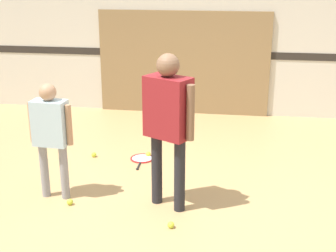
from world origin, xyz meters
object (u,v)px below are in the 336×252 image
(tennis_ball_near_instructor, at_px, (171,225))
(tennis_ball_stray_left, at_px, (70,202))
(person_student_left, at_px, (51,129))
(person_instructor, at_px, (168,115))
(racket_spare_on_floor, at_px, (142,159))
(tennis_ball_by_spare_racket, at_px, (148,154))
(tennis_ball_stray_right, at_px, (94,155))

(tennis_ball_near_instructor, relative_size, tennis_ball_stray_left, 1.00)
(tennis_ball_near_instructor, bearing_deg, person_student_left, 161.12)
(person_instructor, height_order, tennis_ball_stray_left, person_instructor)
(racket_spare_on_floor, bearing_deg, person_instructor, 22.23)
(person_instructor, relative_size, tennis_ball_by_spare_racket, 24.49)
(tennis_ball_stray_left, bearing_deg, person_student_left, 143.77)
(racket_spare_on_floor, relative_size, tennis_ball_near_instructor, 7.98)
(person_instructor, xyz_separation_m, tennis_ball_stray_right, (-1.18, 1.19, -0.97))
(person_instructor, relative_size, tennis_ball_near_instructor, 24.49)
(tennis_ball_near_instructor, relative_size, tennis_ball_by_spare_racket, 1.00)
(person_instructor, distance_m, person_student_left, 1.26)
(person_student_left, xyz_separation_m, tennis_ball_near_instructor, (1.34, -0.46, -0.75))
(tennis_ball_by_spare_racket, height_order, tennis_ball_stray_right, same)
(tennis_ball_stray_left, distance_m, tennis_ball_stray_right, 1.33)
(person_instructor, bearing_deg, tennis_ball_stray_left, -144.27)
(tennis_ball_by_spare_racket, relative_size, tennis_ball_stray_left, 1.00)
(tennis_ball_stray_right, bearing_deg, tennis_ball_near_instructor, -51.92)
(person_student_left, bearing_deg, person_instructor, 3.16)
(tennis_ball_stray_right, bearing_deg, racket_spare_on_floor, 0.78)
(racket_spare_on_floor, bearing_deg, tennis_ball_stray_left, -22.35)
(tennis_ball_near_instructor, xyz_separation_m, tennis_ball_stray_left, (-1.13, 0.30, 0.00))
(person_student_left, relative_size, tennis_ball_stray_right, 19.29)
(tennis_ball_near_instructor, bearing_deg, tennis_ball_by_spare_racket, 107.74)
(racket_spare_on_floor, height_order, tennis_ball_by_spare_racket, tennis_ball_by_spare_racket)
(racket_spare_on_floor, height_order, tennis_ball_near_instructor, tennis_ball_near_instructor)
(tennis_ball_near_instructor, bearing_deg, person_instructor, 102.20)
(person_instructor, bearing_deg, racket_spare_on_floor, 142.04)
(person_student_left, bearing_deg, tennis_ball_stray_right, 90.76)
(racket_spare_on_floor, distance_m, tennis_ball_stray_left, 1.42)
(racket_spare_on_floor, xyz_separation_m, tennis_ball_near_instructor, (0.62, -1.63, 0.02))
(person_student_left, xyz_separation_m, tennis_ball_stray_left, (0.21, -0.16, -0.75))
(person_instructor, height_order, tennis_ball_stray_right, person_instructor)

